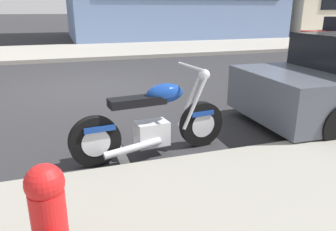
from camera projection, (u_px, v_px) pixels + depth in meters
ground_plane at (90, 89)px, 7.57m from camera, size 260.00×260.00×0.00m
sidewalk_far_curb at (308, 43)px, 17.27m from camera, size 120.00×5.00×0.14m
parking_stall_stripe at (119, 150)px, 4.26m from camera, size 0.12×2.20×0.01m
parked_motorcycle at (154, 123)px, 4.02m from camera, size 2.02×0.63×1.10m
fire_hydrant at (49, 216)px, 2.02m from camera, size 0.24×0.36×0.75m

